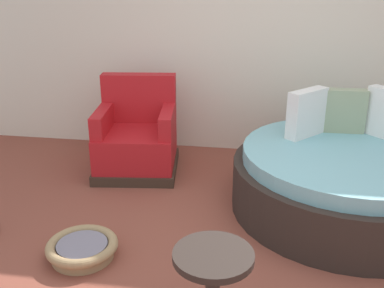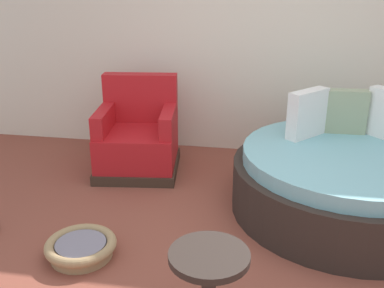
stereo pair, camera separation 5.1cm
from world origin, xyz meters
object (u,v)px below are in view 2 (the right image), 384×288
round_daybed (346,180)px  pet_basket (81,247)px  red_armchair (138,138)px  side_table (209,268)px

round_daybed → pet_basket: round_daybed is taller
red_armchair → side_table: bearing=-64.4°
pet_basket → side_table: 1.19m
round_daybed → side_table: 1.85m
round_daybed → side_table: bearing=-121.1°
round_daybed → red_armchair: 2.04m
red_armchair → side_table: 2.35m
round_daybed → pet_basket: size_ratio=3.72×
round_daybed → pet_basket: 2.21m
red_armchair → side_table: red_armchair is taller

